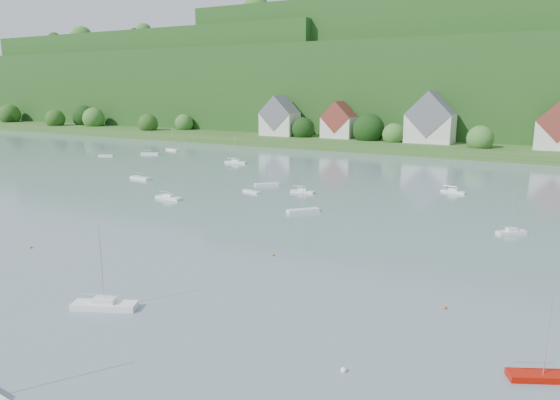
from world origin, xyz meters
name	(u,v)px	position (x,y,z in m)	size (l,w,h in m)	color
far_shore_strip	(423,143)	(0.00, 200.00, 1.50)	(600.00, 60.00, 3.00)	#305921
forested_ridge	(461,86)	(0.39, 268.57, 22.89)	(620.00, 181.22, 69.89)	#1A4115
village_building_0	(280,119)	(-55.00, 187.00, 9.51)	(14.00, 10.40, 16.00)	beige
village_building_1	(339,123)	(-30.00, 189.00, 8.75)	(12.00, 9.36, 14.00)	beige
village_building_2	(430,122)	(5.00, 188.00, 10.27)	(16.00, 11.44, 18.00)	beige
village_building_3	(559,129)	(45.00, 186.00, 9.43)	(13.00, 10.40, 15.50)	beige
near_sailboat_3	(105,304)	(7.61, 36.64, 0.46)	(6.75, 4.40, 8.88)	white
near_sailboat_7	(543,376)	(47.59, 43.72, 0.33)	(5.47, 3.67, 7.22)	#A90E01
mooring_buoy_2	(444,309)	(38.13, 53.48, 0.00)	(0.45, 0.45, 0.45)	#D05F1C
mooring_buoy_3	(273,256)	(14.31, 59.76, 0.00)	(0.40, 0.40, 0.40)	#D05F1C
mooring_buoy_4	(343,372)	(33.60, 37.27, 0.00)	(0.50, 0.50, 0.50)	white
mooring_buoy_5	(31,248)	(-17.30, 46.17, 0.00)	(0.39, 0.39, 0.39)	#D05F1C
far_sailboat_cluster	(363,183)	(6.82, 115.65, 0.37)	(194.01, 71.79, 8.71)	white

